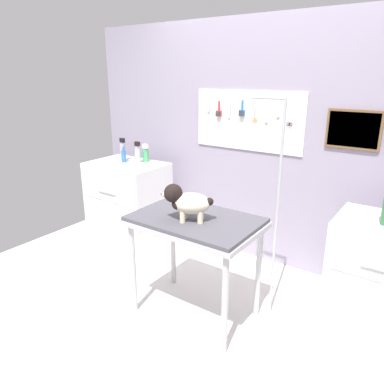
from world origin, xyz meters
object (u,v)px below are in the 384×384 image
Objects in this scene: cabinet_right at (381,277)px; grooming_table at (195,229)px; dog at (186,201)px; counter_left at (128,203)px; grooming_arm at (275,222)px; detangler_spray at (146,154)px.

grooming_table is at bearing -152.40° from cabinet_right.
counter_left is (-1.32, 0.73, -0.50)m from dog.
grooming_arm is 4.65× the size of dog.
dog is at bearing -105.10° from grooming_table.
counter_left reaches higher than cabinet_right.
dog is 1.49m from cabinet_right.
counter_left is 2.52m from cabinet_right.
detangler_spray is (-2.40, 0.20, 0.56)m from cabinet_right.
counter_left is 0.57m from detangler_spray.
grooming_arm reaches higher than detangler_spray.
detangler_spray is at bearing 163.78° from grooming_arm.
detangler_spray reaches higher than dog.
grooming_table is at bearing -145.43° from grooming_arm.
dog is 0.42× the size of cabinet_right.
grooming_arm is at bearing -16.22° from detangler_spray.
grooming_table is 1.49m from detangler_spray.
grooming_table is 4.95× the size of detangler_spray.
dog is (-0.50, -0.41, 0.18)m from grooming_arm.
cabinet_right is at bearing 30.08° from dog.
dog is 1.88× the size of detangler_spray.
grooming_arm reaches higher than dog.
grooming_table is at bearing 74.90° from dog.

